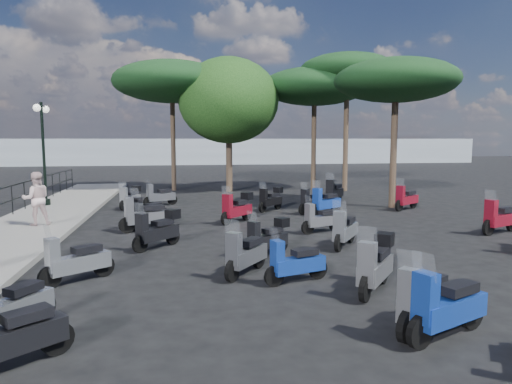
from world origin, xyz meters
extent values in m
plane|color=black|center=(0.00, 0.00, 0.00)|extent=(120.00, 120.00, 0.00)
cube|color=slate|center=(-6.50, 3.00, 0.07)|extent=(3.00, 30.00, 0.15)
cylinder|color=black|center=(-7.80, 6.22, 0.70)|extent=(0.04, 0.04, 1.10)
cylinder|color=black|center=(-7.80, 7.59, 0.70)|extent=(0.04, 0.04, 1.10)
cylinder|color=black|center=(-7.80, 8.96, 0.70)|extent=(0.04, 0.04, 1.10)
cylinder|color=black|center=(-7.80, 10.33, 0.70)|extent=(0.04, 0.04, 1.10)
cylinder|color=black|center=(-7.80, 11.69, 0.70)|extent=(0.04, 0.04, 1.10)
cylinder|color=black|center=(-7.80, 13.06, 0.70)|extent=(0.04, 0.04, 1.10)
cylinder|color=black|center=(-7.80, 14.43, 0.70)|extent=(0.04, 0.04, 1.10)
cylinder|color=black|center=(-7.80, 15.80, 0.70)|extent=(0.04, 0.04, 1.10)
cylinder|color=black|center=(-7.28, 8.64, 0.28)|extent=(0.35, 0.35, 0.26)
cylinder|color=black|center=(-7.28, 8.64, 2.32)|extent=(0.12, 0.12, 4.35)
cylinder|color=black|center=(-7.28, 8.64, 4.34)|extent=(0.11, 0.98, 0.04)
sphere|color=white|center=(-7.24, 9.13, 4.23)|extent=(0.30, 0.30, 0.30)
sphere|color=white|center=(-7.31, 8.15, 4.23)|extent=(0.30, 0.30, 0.30)
imported|color=beige|center=(-6.22, 3.78, 1.03)|extent=(1.03, 0.91, 1.75)
cylinder|color=black|center=(-3.26, -5.57, 0.23)|extent=(0.42, 0.37, 0.47)
cube|color=black|center=(-3.67, -5.91, 0.41)|extent=(1.19, 1.05, 0.33)
cube|color=black|center=(-3.54, -5.80, 0.68)|extent=(0.64, 0.59, 0.14)
cylinder|color=black|center=(-3.80, -4.24, 0.22)|extent=(0.31, 0.42, 0.44)
cube|color=#A0A5AB|center=(-4.08, -4.66, 0.38)|extent=(0.90, 1.17, 0.31)
cube|color=black|center=(-3.99, -4.53, 0.64)|extent=(0.53, 0.61, 0.13)
cylinder|color=black|center=(-4.15, -2.61, 0.23)|extent=(0.43, 0.35, 0.46)
cylinder|color=black|center=(-3.22, -1.92, 0.23)|extent=(0.43, 0.35, 0.46)
cube|color=#A0A5AB|center=(-3.64, -2.23, 0.40)|extent=(1.20, 1.01, 0.33)
cube|color=black|center=(-3.51, -2.14, 0.67)|extent=(0.64, 0.58, 0.13)
cube|color=#A0A5AB|center=(-4.08, -2.56, 0.67)|extent=(0.34, 0.36, 0.67)
plane|color=white|center=(-4.13, -2.59, 1.11)|extent=(0.28, 0.34, 0.36)
cylinder|color=black|center=(-3.27, 2.72, 0.26)|extent=(0.52, 0.28, 0.51)
cylinder|color=black|center=(-2.06, 3.17, 0.26)|extent=(0.52, 0.28, 0.51)
cube|color=gray|center=(-2.61, 2.96, 0.45)|extent=(1.43, 0.83, 0.36)
cube|color=black|center=(-2.44, 3.02, 0.75)|extent=(0.72, 0.53, 0.15)
cube|color=gray|center=(-3.19, 2.75, 0.75)|extent=(0.33, 0.38, 0.75)
plane|color=white|center=(-3.25, 2.72, 1.23)|extent=(0.22, 0.41, 0.40)
cylinder|color=black|center=(-3.03, 3.05, 0.25)|extent=(0.39, 0.45, 0.50)
cylinder|color=black|center=(-2.27, 4.03, 0.25)|extent=(0.39, 0.45, 0.50)
cube|color=black|center=(-2.62, 3.58, 0.43)|extent=(1.11, 1.28, 0.35)
cube|color=black|center=(-2.51, 3.72, 0.72)|extent=(0.63, 0.68, 0.14)
cube|color=black|center=(-2.98, 3.12, 0.72)|extent=(0.39, 0.37, 0.72)
plane|color=white|center=(-3.02, 3.07, 1.19)|extent=(0.36, 0.31, 0.38)
cylinder|color=black|center=(-3.95, 7.47, 0.22)|extent=(0.27, 0.44, 0.44)
cylinder|color=black|center=(-3.50, 8.47, 0.22)|extent=(0.27, 0.44, 0.44)
cube|color=gray|center=(-3.71, 8.01, 0.38)|extent=(0.78, 1.21, 0.31)
cube|color=black|center=(-3.64, 8.15, 0.64)|extent=(0.48, 0.61, 0.13)
cube|color=gray|center=(-3.92, 7.54, 0.64)|extent=(0.33, 0.30, 0.64)
plane|color=white|center=(-3.95, 7.49, 1.05)|extent=(0.35, 0.21, 0.34)
cube|color=black|center=(-3.49, 8.49, 0.81)|extent=(0.40, 0.41, 0.24)
cylinder|color=black|center=(0.27, -3.18, 0.21)|extent=(0.44, 0.22, 0.43)
cylinder|color=black|center=(1.29, -2.84, 0.21)|extent=(0.44, 0.22, 0.43)
cube|color=#163A9E|center=(0.82, -3.00, 0.38)|extent=(1.20, 0.65, 0.30)
cube|color=black|center=(0.97, -2.95, 0.63)|extent=(0.59, 0.42, 0.13)
cube|color=#163A9E|center=(0.34, -3.16, 0.63)|extent=(0.27, 0.32, 0.63)
plane|color=white|center=(0.29, -3.17, 1.03)|extent=(0.17, 0.34, 0.33)
cylinder|color=black|center=(0.14, -1.08, 0.22)|extent=(0.41, 0.32, 0.43)
cylinder|color=black|center=(1.02, -0.45, 0.22)|extent=(0.41, 0.32, 0.43)
cube|color=black|center=(0.62, -0.74, 0.38)|extent=(1.13, 0.93, 0.31)
cube|color=black|center=(0.74, -0.65, 0.63)|extent=(0.60, 0.53, 0.13)
cube|color=black|center=(0.20, -1.04, 0.63)|extent=(0.32, 0.34, 0.63)
plane|color=white|center=(0.15, -1.07, 1.04)|extent=(0.26, 0.32, 0.34)
cube|color=black|center=(1.04, -0.44, 0.79)|extent=(0.42, 0.41, 0.23)
cylinder|color=black|center=(-2.63, 0.07, 0.24)|extent=(0.40, 0.41, 0.47)
cylinder|color=black|center=(-1.81, 0.91, 0.24)|extent=(0.40, 0.41, 0.47)
cube|color=black|center=(-2.19, 0.52, 0.41)|extent=(1.13, 1.15, 0.33)
cube|color=black|center=(-2.07, 0.64, 0.69)|extent=(0.62, 0.63, 0.14)
cube|color=black|center=(-2.58, 0.12, 0.69)|extent=(0.36, 0.36, 0.69)
plane|color=white|center=(-2.62, 0.08, 1.13)|extent=(0.32, 0.32, 0.37)
cube|color=black|center=(-1.79, 0.92, 0.87)|extent=(0.46, 0.46, 0.26)
cylinder|color=black|center=(-0.04, 3.51, 0.25)|extent=(0.41, 0.43, 0.49)
cylinder|color=black|center=(0.80, 4.40, 0.25)|extent=(0.41, 0.43, 0.49)
cube|color=maroon|center=(0.41, 3.99, 0.43)|extent=(1.17, 1.20, 0.35)
cube|color=black|center=(0.53, 4.12, 0.71)|extent=(0.64, 0.66, 0.14)
cube|color=maroon|center=(0.01, 3.57, 0.71)|extent=(0.38, 0.37, 0.71)
plane|color=white|center=(-0.03, 3.53, 1.17)|extent=(0.34, 0.33, 0.38)
cube|color=black|center=(0.81, 4.42, 0.90)|extent=(0.48, 0.48, 0.27)
cylinder|color=black|center=(-2.98, 8.37, 0.23)|extent=(0.45, 0.29, 0.46)
cylinder|color=black|center=(-1.96, 8.88, 0.23)|extent=(0.45, 0.29, 0.46)
cube|color=#4C4E53|center=(-2.43, 8.65, 0.40)|extent=(1.25, 0.84, 0.32)
cube|color=black|center=(-2.28, 8.72, 0.67)|extent=(0.64, 0.51, 0.13)
cube|color=#4C4E53|center=(-2.92, 8.41, 0.67)|extent=(0.32, 0.35, 0.67)
plane|color=white|center=(-2.97, 8.38, 1.10)|extent=(0.23, 0.36, 0.35)
cylinder|color=black|center=(1.66, -6.00, 0.25)|extent=(0.45, 0.39, 0.50)
cylinder|color=black|center=(2.63, -5.24, 0.25)|extent=(0.45, 0.39, 0.50)
cube|color=gray|center=(2.18, -5.59, 0.43)|extent=(1.27, 1.10, 0.35)
cube|color=black|center=(2.32, -5.48, 0.72)|extent=(0.68, 0.63, 0.14)
cube|color=gray|center=(1.72, -5.95, 0.72)|extent=(0.37, 0.38, 0.72)
plane|color=white|center=(1.67, -5.99, 1.19)|extent=(0.31, 0.36, 0.38)
cylinder|color=black|center=(1.75, -6.22, 0.25)|extent=(0.50, 0.30, 0.50)
cylinder|color=black|center=(2.90, -5.71, 0.25)|extent=(0.50, 0.30, 0.50)
cube|color=#163A9E|center=(2.37, -5.94, 0.44)|extent=(1.39, 0.87, 0.36)
cube|color=black|center=(2.54, -5.87, 0.73)|extent=(0.70, 0.54, 0.15)
cube|color=#163A9E|center=(1.83, -6.18, 0.73)|extent=(0.34, 0.38, 0.73)
plane|color=white|center=(1.77, -6.21, 1.20)|extent=(0.24, 0.40, 0.39)
cylinder|color=black|center=(-0.53, -2.75, 0.24)|extent=(0.37, 0.43, 0.47)
cylinder|color=black|center=(0.19, -1.82, 0.24)|extent=(0.37, 0.43, 0.47)
cube|color=#4C4E53|center=(-0.14, -2.24, 0.41)|extent=(1.05, 1.21, 0.33)
cube|color=black|center=(-0.04, -2.11, 0.69)|extent=(0.59, 0.65, 0.14)
cube|color=#4C4E53|center=(-0.48, -2.68, 0.69)|extent=(0.36, 0.35, 0.69)
plane|color=white|center=(-0.52, -2.73, 1.13)|extent=(0.34, 0.29, 0.36)
cylinder|color=black|center=(2.32, 1.61, 0.22)|extent=(0.44, 0.24, 0.44)
cylinder|color=black|center=(3.34, 2.00, 0.22)|extent=(0.44, 0.24, 0.44)
cube|color=gray|center=(2.87, 1.82, 0.38)|extent=(1.22, 0.72, 0.31)
cube|color=black|center=(3.02, 1.88, 0.64)|extent=(0.61, 0.45, 0.13)
cube|color=gray|center=(2.39, 1.63, 0.64)|extent=(0.29, 0.33, 0.64)
plane|color=white|center=(2.33, 1.61, 1.05)|extent=(0.19, 0.35, 0.34)
cylinder|color=black|center=(1.68, 6.03, 0.22)|extent=(0.38, 0.38, 0.45)
cylinder|color=black|center=(2.48, 6.81, 0.22)|extent=(0.38, 0.38, 0.45)
cube|color=black|center=(2.11, 6.45, 0.39)|extent=(1.09, 1.07, 0.32)
cube|color=black|center=(2.23, 6.56, 0.65)|extent=(0.59, 0.59, 0.13)
cube|color=black|center=(1.73, 6.08, 0.65)|extent=(0.34, 0.34, 0.65)
plane|color=white|center=(1.69, 6.04, 1.07)|extent=(0.30, 0.30, 0.35)
cube|color=black|center=(2.49, 6.82, 0.82)|extent=(0.43, 0.43, 0.24)
cylinder|color=black|center=(3.16, 5.18, 0.23)|extent=(0.45, 0.31, 0.46)
cylinder|color=black|center=(4.16, 5.75, 0.23)|extent=(0.45, 0.31, 0.46)
cube|color=black|center=(3.70, 5.49, 0.41)|extent=(1.25, 0.90, 0.33)
cube|color=black|center=(3.85, 5.57, 0.68)|extent=(0.65, 0.54, 0.14)
cube|color=black|center=(3.22, 5.22, 0.68)|extent=(0.33, 0.36, 0.68)
plane|color=white|center=(3.17, 5.19, 1.11)|extent=(0.25, 0.36, 0.36)
cylinder|color=black|center=(1.73, -4.32, 0.25)|extent=(0.40, 0.45, 0.50)
cylinder|color=black|center=(2.52, -3.35, 0.25)|extent=(0.40, 0.45, 0.50)
cube|color=gray|center=(2.16, -3.79, 0.44)|extent=(1.13, 1.28, 0.36)
cube|color=black|center=(2.27, -3.65, 0.73)|extent=(0.64, 0.68, 0.15)
cube|color=gray|center=(1.78, -4.25, 0.73)|extent=(0.39, 0.38, 0.73)
plane|color=white|center=(1.74, -4.30, 1.20)|extent=(0.36, 0.32, 0.39)
cube|color=black|center=(2.53, -3.33, 0.92)|extent=(0.48, 0.49, 0.27)
cylinder|color=black|center=(2.52, -0.66, 0.25)|extent=(0.37, 0.46, 0.49)
cylinder|color=black|center=(3.24, 0.33, 0.25)|extent=(0.37, 0.46, 0.49)
cube|color=#A0A5AB|center=(2.91, -0.13, 0.43)|extent=(1.06, 1.28, 0.35)
cube|color=black|center=(3.01, 0.02, 0.72)|extent=(0.61, 0.68, 0.14)
cube|color=#A0A5AB|center=(2.56, -0.60, 0.72)|extent=(0.38, 0.36, 0.72)
plane|color=white|center=(2.53, -0.65, 1.18)|extent=(0.36, 0.29, 0.38)
cylinder|color=black|center=(3.54, 4.80, 0.25)|extent=(0.47, 0.36, 0.50)
cylinder|color=black|center=(4.58, 5.48, 0.25)|extent=(0.47, 0.36, 0.50)
cube|color=#163A9E|center=(4.10, 5.17, 0.43)|extent=(1.32, 1.03, 0.35)
cube|color=black|center=(4.25, 5.27, 0.72)|extent=(0.69, 0.60, 0.14)
cube|color=#163A9E|center=(3.61, 4.85, 0.72)|extent=(0.36, 0.38, 0.72)
plane|color=white|center=(3.56, 4.81, 1.19)|extent=(0.28, 0.37, 0.38)
cylinder|color=black|center=(5.04, 7.68, 0.26)|extent=(0.41, 0.48, 0.52)
cylinder|color=black|center=(5.86, 8.70, 0.26)|extent=(0.41, 0.48, 0.52)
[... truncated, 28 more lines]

